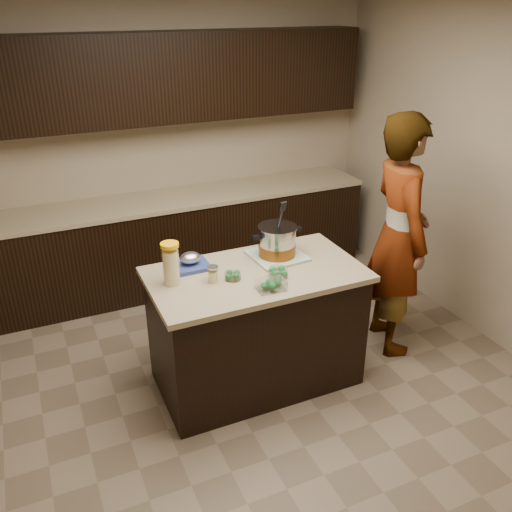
{
  "coord_description": "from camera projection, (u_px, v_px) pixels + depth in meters",
  "views": [
    {
      "loc": [
        -1.33,
        -2.98,
        2.59
      ],
      "look_at": [
        0.0,
        0.0,
        1.02
      ],
      "focal_mm": 38.0,
      "sensor_mm": 36.0,
      "label": 1
    }
  ],
  "objects": [
    {
      "name": "ground_plane",
      "position": [
        256.0,
        378.0,
        4.06
      ],
      "size": [
        4.0,
        4.0,
        0.0
      ],
      "primitive_type": "plane",
      "color": "brown",
      "rests_on": "ground"
    },
    {
      "name": "room_shell",
      "position": [
        256.0,
        154.0,
        3.32
      ],
      "size": [
        4.04,
        4.04,
        2.72
      ],
      "color": "tan",
      "rests_on": "ground"
    },
    {
      "name": "back_cabinets",
      "position": [
        181.0,
        190.0,
        5.09
      ],
      "size": [
        3.6,
        0.63,
        2.33
      ],
      "color": "black",
      "rests_on": "ground"
    },
    {
      "name": "island",
      "position": [
        256.0,
        327.0,
        3.87
      ],
      "size": [
        1.46,
        0.81,
        0.9
      ],
      "color": "black",
      "rests_on": "ground"
    },
    {
      "name": "dish_towel",
      "position": [
        277.0,
        256.0,
        3.88
      ],
      "size": [
        0.39,
        0.39,
        0.02
      ],
      "primitive_type": "cube",
      "rotation": [
        0.0,
        0.0,
        0.07
      ],
      "color": "#608157",
      "rests_on": "island"
    },
    {
      "name": "stock_pot",
      "position": [
        277.0,
        243.0,
        3.83
      ],
      "size": [
        0.39,
        0.3,
        0.4
      ],
      "rotation": [
        0.0,
        0.0,
        0.06
      ],
      "color": "#B7B7BC",
      "rests_on": "dish_towel"
    },
    {
      "name": "lemonade_pitcher",
      "position": [
        171.0,
        265.0,
        3.47
      ],
      "size": [
        0.12,
        0.12,
        0.28
      ],
      "rotation": [
        0.0,
        0.0,
        0.04
      ],
      "color": "#D6C683",
      "rests_on": "island"
    },
    {
      "name": "mason_jar",
      "position": [
        213.0,
        275.0,
        3.52
      ],
      "size": [
        0.08,
        0.08,
        0.12
      ],
      "rotation": [
        0.0,
        0.0,
        0.12
      ],
      "color": "#D6C683",
      "rests_on": "island"
    },
    {
      "name": "broccoli_tub_left",
      "position": [
        233.0,
        276.0,
        3.57
      ],
      "size": [
        0.11,
        0.11,
        0.05
      ],
      "rotation": [
        0.0,
        0.0,
        -0.01
      ],
      "color": "silver",
      "rests_on": "island"
    },
    {
      "name": "broccoli_tub_right",
      "position": [
        278.0,
        273.0,
        3.6
      ],
      "size": [
        0.16,
        0.16,
        0.06
      ],
      "rotation": [
        0.0,
        0.0,
        0.26
      ],
      "color": "silver",
      "rests_on": "island"
    },
    {
      "name": "broccoli_tub_rect",
      "position": [
        271.0,
        285.0,
        3.45
      ],
      "size": [
        0.19,
        0.15,
        0.07
      ],
      "rotation": [
        0.0,
        0.0,
        -0.06
      ],
      "color": "silver",
      "rests_on": "island"
    },
    {
      "name": "blue_tray",
      "position": [
        189.0,
        263.0,
        3.71
      ],
      "size": [
        0.28,
        0.22,
        0.11
      ],
      "rotation": [
        0.0,
        0.0,
        -0.0
      ],
      "color": "navy",
      "rests_on": "island"
    },
    {
      "name": "person",
      "position": [
        398.0,
        236.0,
        4.11
      ],
      "size": [
        0.6,
        0.77,
        1.88
      ],
      "primitive_type": "imported",
      "rotation": [
        0.0,
        0.0,
        1.33
      ],
      "color": "gray",
      "rests_on": "ground"
    }
  ]
}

